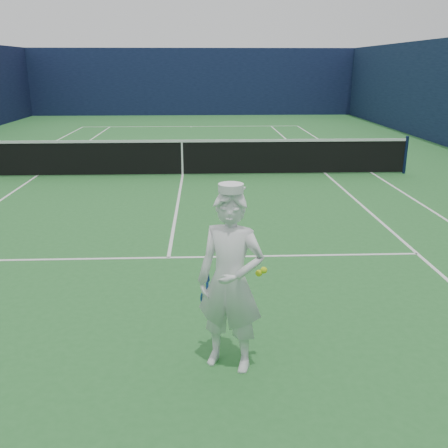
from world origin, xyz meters
The scene contains 5 objects.
ground centered at (0.00, 0.00, 0.00)m, with size 80.00×80.00×0.00m, color #296B2E.
court_markings centered at (0.00, 0.00, 0.00)m, with size 11.03×23.83×0.01m.
windscreen_fence centered at (0.00, 0.00, 2.00)m, with size 20.12×36.12×4.00m.
tennis_net centered at (0.00, 0.00, 0.55)m, with size 12.88×0.09×1.07m.
tennis_player centered at (0.84, -9.46, 0.94)m, with size 0.80×0.73×1.93m.
Camera 1 is at (0.58, -13.98, 2.98)m, focal length 40.00 mm.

